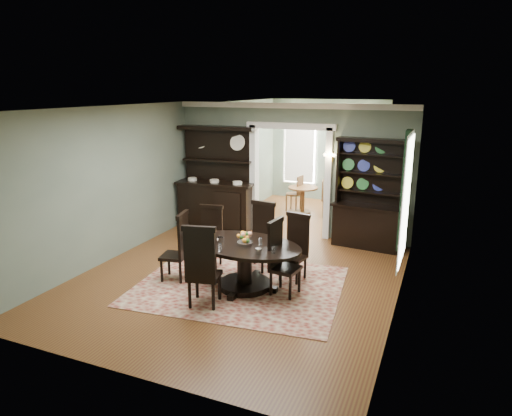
{
  "coord_description": "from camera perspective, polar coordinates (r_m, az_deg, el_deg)",
  "views": [
    {
      "loc": [
        3.25,
        -6.8,
        3.34
      ],
      "look_at": [
        0.15,
        0.6,
        1.2
      ],
      "focal_mm": 32.0,
      "sensor_mm": 36.0,
      "label": 1
    }
  ],
  "objects": [
    {
      "name": "chair_end_right",
      "position": [
        7.53,
        2.99,
        -5.94
      ],
      "size": [
        0.5,
        0.52,
        1.26
      ],
      "rotation": [
        0.0,
        0.0,
        -1.7
      ],
      "color": "black",
      "rests_on": "rug"
    },
    {
      "name": "chair_near",
      "position": [
        7.05,
        -6.79,
        -7.06
      ],
      "size": [
        0.59,
        0.57,
        1.36
      ],
      "rotation": [
        0.0,
        0.0,
        0.22
      ],
      "color": "black",
      "rests_on": "rug"
    },
    {
      "name": "dining_table",
      "position": [
        7.75,
        -1.44,
        -6.16
      ],
      "size": [
        2.15,
        2.06,
        0.8
      ],
      "rotation": [
        0.0,
        0.0,
        -0.11
      ],
      "color": "black",
      "rests_on": "rug"
    },
    {
      "name": "centerpiece",
      "position": [
        7.6,
        -1.41,
        -4.13
      ],
      "size": [
        1.35,
        0.87,
        0.22
      ],
      "color": "silver",
      "rests_on": "dining_table"
    },
    {
      "name": "chair_far_left",
      "position": [
        8.72,
        -5.68,
        -3.32
      ],
      "size": [
        0.51,
        0.49,
        1.19
      ],
      "rotation": [
        0.0,
        0.0,
        3.33
      ],
      "color": "black",
      "rests_on": "rug"
    },
    {
      "name": "rug",
      "position": [
        8.02,
        -2.1,
        -9.67
      ],
      "size": [
        3.7,
        3.04,
        0.01
      ],
      "primitive_type": "cube",
      "rotation": [
        0.0,
        0.0,
        0.1
      ],
      "color": "maroon",
      "rests_on": "floor"
    },
    {
      "name": "parlor_table",
      "position": [
        12.39,
        5.87,
        1.47
      ],
      "size": [
        0.79,
        0.79,
        0.73
      ],
      "color": "brown",
      "rests_on": "parlor_floor"
    },
    {
      "name": "chair_far_mid",
      "position": [
        8.59,
        0.65,
        -3.2
      ],
      "size": [
        0.51,
        0.49,
        1.28
      ],
      "rotation": [
        0.0,
        0.0,
        3.04
      ],
      "color": "black",
      "rests_on": "rug"
    },
    {
      "name": "room",
      "position": [
        7.78,
        -2.6,
        1.78
      ],
      "size": [
        5.51,
        6.01,
        3.01
      ],
      "color": "brown",
      "rests_on": "ground"
    },
    {
      "name": "doorway_trim",
      "position": [
        10.47,
        4.34,
        5.39
      ],
      "size": [
        2.08,
        0.25,
        2.57
      ],
      "color": "white",
      "rests_on": "floor"
    },
    {
      "name": "parlor",
      "position": [
        12.88,
        7.93,
        6.62
      ],
      "size": [
        3.51,
        3.5,
        3.01
      ],
      "color": "brown",
      "rests_on": "ground"
    },
    {
      "name": "parlor_chair_right",
      "position": [
        12.11,
        8.85,
        1.28
      ],
      "size": [
        0.44,
        0.43,
        0.98
      ],
      "rotation": [
        0.0,
        0.0,
        -1.38
      ],
      "color": "brown",
      "rests_on": "parlor_floor"
    },
    {
      "name": "wall_sconce",
      "position": [
        10.02,
        9.28,
        6.39
      ],
      "size": [
        0.27,
        0.21,
        0.21
      ],
      "color": "#B3842F",
      "rests_on": "back_wall_right"
    },
    {
      "name": "chair_far_right",
      "position": [
        8.15,
        4.98,
        -4.61
      ],
      "size": [
        0.5,
        0.48,
        1.19
      ],
      "rotation": [
        0.0,
        0.0,
        2.98
      ],
      "color": "black",
      "rests_on": "rug"
    },
    {
      "name": "sideboard",
      "position": [
        11.04,
        -4.95,
        1.85
      ],
      "size": [
        1.91,
        0.81,
        2.46
      ],
      "rotation": [
        0.0,
        0.0,
        0.08
      ],
      "color": "black",
      "rests_on": "floor"
    },
    {
      "name": "chair_end_left",
      "position": [
        8.13,
        -9.6,
        -4.59
      ],
      "size": [
        0.52,
        0.54,
        1.25
      ],
      "rotation": [
        0.0,
        0.0,
        1.78
      ],
      "color": "black",
      "rests_on": "rug"
    },
    {
      "name": "right_window",
      "position": [
        7.94,
        18.15,
        1.5
      ],
      "size": [
        0.15,
        1.47,
        2.12
      ],
      "color": "white",
      "rests_on": "wall_right"
    },
    {
      "name": "welsh_dresser",
      "position": [
        9.97,
        13.85,
        -0.06
      ],
      "size": [
        1.53,
        0.69,
        2.32
      ],
      "rotation": [
        0.0,
        0.0,
        -0.1
      ],
      "color": "black",
      "rests_on": "floor"
    },
    {
      "name": "parlor_chair_left",
      "position": [
        12.6,
        5.03,
        1.98
      ],
      "size": [
        0.44,
        0.42,
        1.0
      ],
      "rotation": [
        0.0,
        0.0,
        1.44
      ],
      "color": "brown",
      "rests_on": "parlor_floor"
    }
  ]
}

